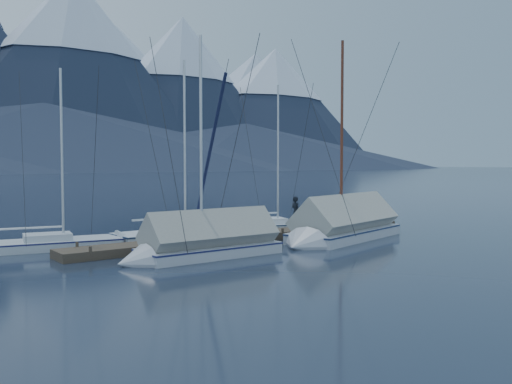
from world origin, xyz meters
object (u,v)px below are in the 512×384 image
Objects in this scene: sailboat_open_left at (74,244)px; sailboat_open_right at (285,227)px; sailboat_covered_near at (339,229)px; sailboat_covered_far at (199,246)px; person at (296,212)px; sailboat_open_mid at (194,234)px.

sailboat_open_left is 10.91m from sailboat_open_right.
sailboat_covered_near is 1.12× the size of sailboat_covered_far.
person is (-0.74, -1.66, 0.97)m from sailboat_open_right.
sailboat_covered_near reaches higher than sailboat_open_left.
sailboat_covered_far reaches higher than sailboat_open_left.
person is (10.15, -2.36, 0.97)m from sailboat_open_left.
sailboat_open_left is at bearing 176.36° from sailboat_open_right.
sailboat_covered_far is 5.81× the size of person.
sailboat_covered_near is (10.36, -5.10, 0.36)m from sailboat_open_left.
sailboat_open_left is 5.54m from sailboat_open_mid.
sailboat_open_mid is 5.12m from person.
sailboat_open_mid is at bearing 135.49° from sailboat_covered_near.
person is at bearing -23.45° from sailboat_open_mid.
person is (-0.21, 2.75, 0.61)m from sailboat_covered_near.
sailboat_covered_near is 7.51m from sailboat_covered_far.
sailboat_open_mid is 1.09× the size of sailboat_open_right.
sailboat_open_left is 5.94m from sailboat_covered_far.
person is at bearing 94.46° from sailboat_covered_near.
sailboat_covered_near reaches higher than sailboat_open_right.
sailboat_covered_near is at bearing 0.78° from sailboat_covered_far.
sailboat_open_right is 4.45m from sailboat_covered_near.
sailboat_open_right is 9.22m from sailboat_covered_far.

